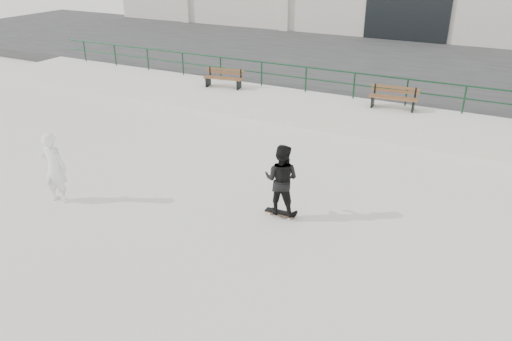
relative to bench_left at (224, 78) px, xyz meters
The scene contains 9 objects.
ground 10.78m from the bench_left, 66.55° to the right, with size 120.00×120.00×0.00m, color silver.
ledge 4.34m from the bench_left, ahead, with size 30.00×3.00×0.50m, color silver.
parking_strip 9.22m from the bench_left, 62.30° to the left, with size 60.00×14.00×0.50m, color #303030.
railing 4.39m from the bench_left, 12.43° to the left, with size 28.00×0.06×1.03m.
bench_left is the anchor object (origin of this frame).
bench_right 6.95m from the bench_left, ahead, with size 1.77×0.65×0.80m.
skateboard 10.02m from the bench_left, 51.15° to the right, with size 0.79×0.24×0.09m.
standing_skater 9.99m from the bench_left, 51.15° to the right, with size 0.85×0.66×1.76m, color black.
seated_skater 9.76m from the bench_left, 84.70° to the right, with size 0.67×0.44×1.85m, color white.
Camera 1 is at (6.37, -7.57, 6.13)m, focal length 35.00 mm.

